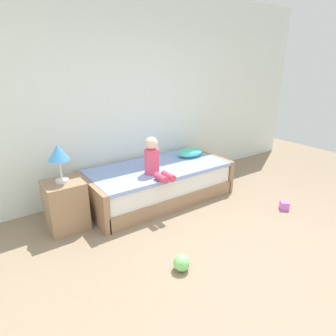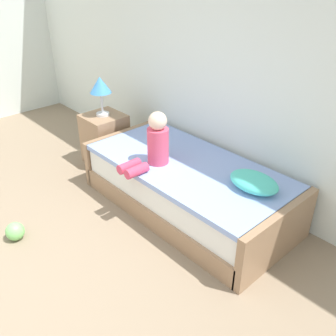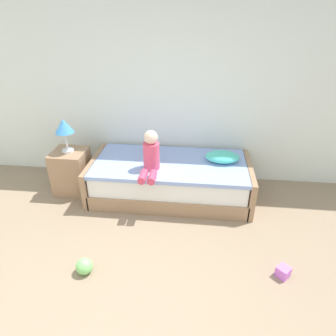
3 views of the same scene
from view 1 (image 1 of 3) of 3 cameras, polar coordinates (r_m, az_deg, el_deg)
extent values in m
plane|color=gray|center=(3.03, 18.99, -19.98)|extent=(9.20, 9.20, 0.00)
cube|color=silver|center=(4.35, -7.74, 14.19)|extent=(7.20, 0.10, 2.90)
cube|color=#997556|center=(4.26, -1.94, -4.72)|extent=(2.00, 1.00, 0.20)
cube|color=white|center=(4.17, -1.98, -1.92)|extent=(1.94, 0.94, 0.25)
cube|color=#8CA5E0|center=(4.11, -2.00, 0.01)|extent=(1.98, 0.98, 0.05)
cube|color=#997556|center=(3.79, -15.05, -6.27)|extent=(0.07, 1.00, 0.50)
cube|color=#997556|center=(4.79, 8.30, -0.07)|extent=(0.07, 1.00, 0.50)
cube|color=#997556|center=(3.66, -19.77, -6.95)|extent=(0.44, 0.44, 0.60)
cylinder|color=silver|center=(3.53, -20.38, -2.40)|extent=(0.15, 0.15, 0.03)
cylinder|color=silver|center=(3.49, -20.64, -0.35)|extent=(0.02, 0.02, 0.24)
cone|color=#3F8CD8|center=(3.42, -21.08, 2.94)|extent=(0.24, 0.24, 0.18)
cylinder|color=#E04C6B|center=(3.80, -3.25, 1.35)|extent=(0.20, 0.20, 0.34)
sphere|color=beige|center=(3.72, -3.32, 4.94)|extent=(0.17, 0.17, 0.17)
cylinder|color=#D83F60|center=(3.58, -1.41, -1.99)|extent=(0.09, 0.22, 0.09)
cylinder|color=#D83F60|center=(3.63, 0.04, -1.61)|extent=(0.09, 0.22, 0.09)
ellipsoid|color=#4CCCBC|center=(4.54, 4.43, 3.14)|extent=(0.44, 0.30, 0.13)
sphere|color=#7FD872|center=(2.91, 2.74, -18.38)|extent=(0.16, 0.16, 0.16)
cube|color=#CC66D8|center=(4.27, 22.22, -6.93)|extent=(0.16, 0.16, 0.11)
camera|label=2|loc=(4.35, 43.65, 18.82)|focal=39.56mm
camera|label=3|loc=(2.49, 64.13, 19.20)|focal=31.99mm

